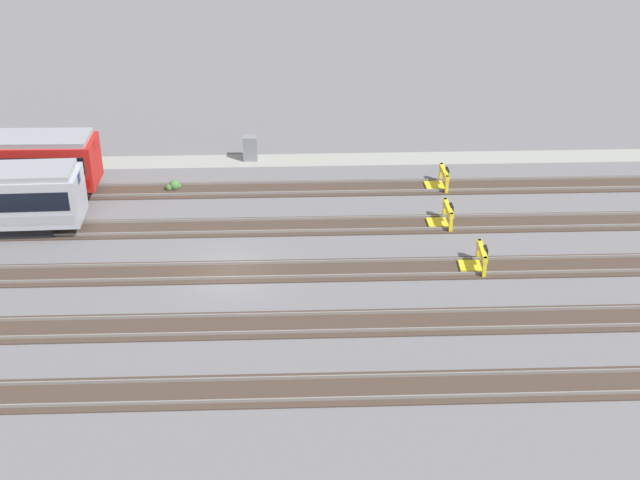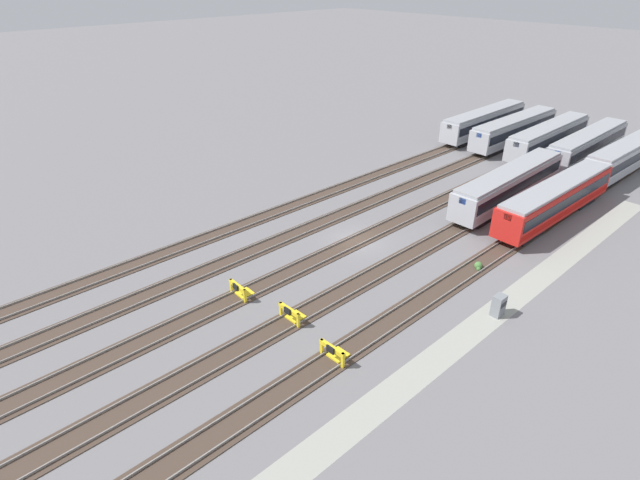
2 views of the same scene
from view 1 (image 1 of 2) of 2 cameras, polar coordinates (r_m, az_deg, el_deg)
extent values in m
plane|color=slate|center=(45.37, -5.75, -2.09)|extent=(400.00, 400.00, 0.00)
cube|color=#9E9E93|center=(57.71, -5.02, 5.07)|extent=(54.00, 2.00, 0.01)
cube|color=#47382D|center=(53.78, -5.21, 3.23)|extent=(90.00, 2.23, 0.06)
cube|color=gray|center=(53.09, -5.25, 2.99)|extent=(90.00, 0.07, 0.15)
cube|color=gray|center=(54.39, -5.19, 3.66)|extent=(90.00, 0.07, 0.15)
cube|color=#47382D|center=(49.52, -5.46, 0.81)|extent=(90.00, 2.24, 0.06)
cube|color=gray|center=(48.84, -5.51, 0.52)|extent=(90.00, 0.07, 0.15)
cube|color=gray|center=(50.10, -5.43, 1.31)|extent=(90.00, 0.07, 0.15)
cube|color=#47382D|center=(45.35, -5.75, -2.05)|extent=(90.00, 2.24, 0.06)
cube|color=gray|center=(44.69, -5.81, -2.41)|extent=(90.00, 0.07, 0.15)
cube|color=gray|center=(45.92, -5.71, -1.48)|extent=(90.00, 0.07, 0.15)
cube|color=#47382D|center=(41.33, -6.11, -5.49)|extent=(90.00, 2.23, 0.06)
cube|color=gray|center=(40.68, -6.17, -5.94)|extent=(90.00, 0.07, 0.15)
cube|color=gray|center=(41.86, -6.06, -4.81)|extent=(90.00, 0.07, 0.15)
cube|color=#47382D|center=(37.49, -6.54, -9.64)|extent=(90.00, 2.23, 0.06)
cube|color=gray|center=(36.87, -6.62, -10.21)|extent=(90.00, 0.07, 0.15)
cube|color=gray|center=(37.98, -6.48, -8.84)|extent=(90.00, 0.07, 0.15)
cube|color=blue|center=(49.61, -15.22, 3.83)|extent=(0.10, 0.70, 0.56)
cube|color=black|center=(51.57, -18.51, 0.94)|extent=(3.66, 2.33, 0.70)
cube|color=blue|center=(53.57, -14.29, 5.86)|extent=(0.09, 0.70, 0.56)
cube|color=black|center=(55.51, -17.35, 3.18)|extent=(3.64, 2.30, 0.70)
cube|color=yellow|center=(53.44, 8.12, 3.52)|extent=(0.19, 0.19, 1.15)
cube|color=yellow|center=(55.03, 7.75, 4.33)|extent=(0.19, 0.19, 1.15)
cube|color=yellow|center=(54.06, 7.96, 4.34)|extent=(0.32, 2.01, 0.30)
cube|color=yellow|center=(54.33, 7.33, 3.45)|extent=(1.14, 1.12, 0.18)
cube|color=black|center=(54.09, 8.15, 4.34)|extent=(0.14, 0.60, 0.44)
cube|color=yellow|center=(49.13, 8.37, 1.10)|extent=(0.19, 0.19, 1.15)
cube|color=yellow|center=(50.69, 7.98, 2.05)|extent=(0.19, 0.19, 1.15)
cube|color=yellow|center=(49.72, 8.21, 2.02)|extent=(0.30, 2.01, 0.30)
cube|color=yellow|center=(50.03, 7.52, 1.07)|extent=(1.13, 1.11, 0.18)
cube|color=black|center=(49.75, 8.41, 2.02)|extent=(0.14, 0.60, 0.44)
cube|color=yellow|center=(45.21, 10.48, -1.73)|extent=(0.18, 0.18, 1.15)
cube|color=yellow|center=(46.74, 10.11, -0.61)|extent=(0.18, 0.18, 1.15)
cube|color=yellow|center=(45.76, 10.34, -0.70)|extent=(0.29, 2.01, 0.30)
cube|color=yellow|center=(46.12, 9.57, -1.69)|extent=(1.13, 1.11, 0.18)
cube|color=black|center=(45.80, 10.56, -0.70)|extent=(0.14, 0.60, 0.44)
cube|color=gray|center=(57.53, -4.49, 5.88)|extent=(0.90, 0.70, 1.60)
cube|color=#333338|center=(57.77, -4.49, 6.24)|extent=(0.70, 0.04, 0.36)
sphere|color=#4C7F3D|center=(54.26, -9.31, 3.49)|extent=(0.64, 0.64, 0.64)
sphere|color=#4C7F3D|center=(54.24, -9.63, 3.33)|extent=(0.44, 0.44, 0.44)
sphere|color=#4C7F3D|center=(54.45, -9.05, 3.44)|extent=(0.36, 0.36, 0.36)
camera|label=2|loc=(70.12, 21.76, 25.83)|focal=28.00mm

